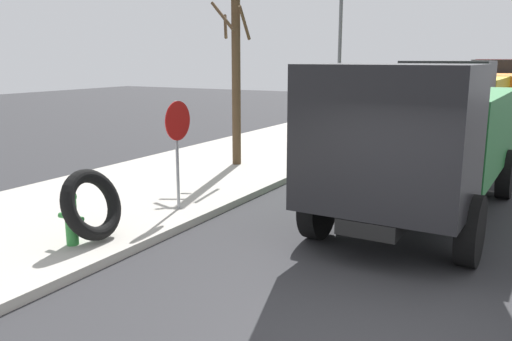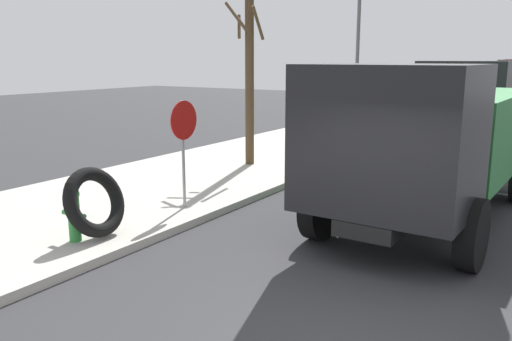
# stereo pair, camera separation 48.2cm
# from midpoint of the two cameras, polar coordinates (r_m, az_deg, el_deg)

# --- Properties ---
(ground_plane) EXTENTS (80.00, 80.00, 0.00)m
(ground_plane) POSITION_cam_midpoint_polar(r_m,az_deg,el_deg) (6.31, 8.80, -17.44)
(ground_plane) COLOR #2D2D30
(fire_hydrant) EXTENTS (0.22, 0.51, 0.90)m
(fire_hydrant) POSITION_cam_midpoint_polar(r_m,az_deg,el_deg) (9.03, -20.70, -4.58)
(fire_hydrant) COLOR #2D8438
(fire_hydrant) RESTS_ON sidewalk_curb
(loose_tire) EXTENTS (1.23, 0.69, 1.20)m
(loose_tire) POSITION_cam_midpoint_polar(r_m,az_deg,el_deg) (9.12, -18.68, -3.49)
(loose_tire) COLOR black
(loose_tire) RESTS_ON sidewalk_curb
(stop_sign) EXTENTS (0.76, 0.08, 2.13)m
(stop_sign) POSITION_cam_midpoint_polar(r_m,az_deg,el_deg) (10.41, -9.74, 3.78)
(stop_sign) COLOR gray
(stop_sign) RESTS_ON sidewalk_curb
(dump_truck_green) EXTENTS (7.07, 2.96, 3.00)m
(dump_truck_green) POSITION_cam_midpoint_polar(r_m,az_deg,el_deg) (10.58, 16.41, 3.50)
(dump_truck_green) COLOR #237033
(dump_truck_green) RESTS_ON ground
(dump_truck_yellow) EXTENTS (7.06, 2.94, 3.00)m
(dump_truck_yellow) POSITION_cam_midpoint_polar(r_m,az_deg,el_deg) (19.47, 20.30, 6.92)
(dump_truck_yellow) COLOR gold
(dump_truck_yellow) RESTS_ON ground
(dump_truck_orange) EXTENTS (7.06, 2.93, 3.00)m
(dump_truck_orange) POSITION_cam_midpoint_polar(r_m,az_deg,el_deg) (26.08, 23.82, 7.76)
(dump_truck_orange) COLOR orange
(dump_truck_orange) RESTS_ON ground
(dump_truck_blue) EXTENTS (7.06, 2.93, 3.00)m
(dump_truck_blue) POSITION_cam_midpoint_polar(r_m,az_deg,el_deg) (35.07, 23.69, 8.61)
(dump_truck_blue) COLOR #1E3899
(dump_truck_blue) RESTS_ON ground
(bare_tree) EXTENTS (0.98, 0.98, 5.38)m
(bare_tree) POSITION_cam_midpoint_polar(r_m,az_deg,el_deg) (14.72, -3.20, 11.20)
(bare_tree) COLOR #4C3823
(bare_tree) RESTS_ON sidewalk_curb
(street_light_pole) EXTENTS (0.12, 0.12, 6.60)m
(street_light_pole) POSITION_cam_midpoint_polar(r_m,az_deg,el_deg) (18.59, 8.24, 13.00)
(street_light_pole) COLOR #595B5E
(street_light_pole) RESTS_ON sidewalk_curb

